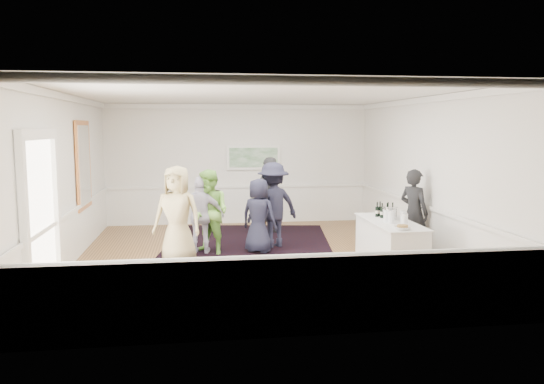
{
  "coord_description": "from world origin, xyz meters",
  "views": [
    {
      "loc": [
        -1.08,
        -10.21,
        2.58
      ],
      "look_at": [
        0.38,
        0.2,
        1.3
      ],
      "focal_mm": 35.0,
      "sensor_mm": 36.0,
      "label": 1
    }
  ],
  "objects": [
    {
      "name": "guest_lilac",
      "position": [
        -1.03,
        0.56,
        0.8
      ],
      "size": [
        0.97,
        0.5,
        1.59
      ],
      "primitive_type": "imported",
      "rotation": [
        0.0,
        0.0,
        3.02
      ],
      "color": "silver",
      "rests_on": "floor"
    },
    {
      "name": "landscape_painting",
      "position": [
        0.4,
        3.95,
        1.78
      ],
      "size": [
        1.44,
        0.06,
        0.66
      ],
      "color": "white",
      "rests_on": "wall_back"
    },
    {
      "name": "area_rug",
      "position": [
        -0.02,
        1.15,
        0.01
      ],
      "size": [
        4.19,
        5.13,
        0.02
      ],
      "primitive_type": "cube",
      "rotation": [
        0.0,
        0.0,
        -0.14
      ],
      "color": "black",
      "rests_on": "floor"
    },
    {
      "name": "guest_tan",
      "position": [
        -1.48,
        -0.23,
        0.94
      ],
      "size": [
        1.05,
        0.84,
        1.88
      ],
      "primitive_type": "imported",
      "rotation": [
        0.0,
        0.0,
        -0.3
      ],
      "color": "tan",
      "rests_on": "floor"
    },
    {
      "name": "ceiling",
      "position": [
        0.0,
        0.0,
        3.2
      ],
      "size": [
        7.0,
        8.0,
        0.02
      ],
      "primitive_type": "cube",
      "color": "white",
      "rests_on": "wall_back"
    },
    {
      "name": "wainscoting",
      "position": [
        0.0,
        0.0,
        0.5
      ],
      "size": [
        7.0,
        8.0,
        1.0
      ],
      "primitive_type": null,
      "color": "white",
      "rests_on": "floor"
    },
    {
      "name": "bartender",
      "position": [
        3.2,
        -0.2,
        0.88
      ],
      "size": [
        0.69,
        0.77,
        1.76
      ],
      "primitive_type": "imported",
      "rotation": [
        0.0,
        0.0,
        2.11
      ],
      "color": "black",
      "rests_on": "floor"
    },
    {
      "name": "wine_bottles",
      "position": [
        2.52,
        -0.38,
        0.99
      ],
      "size": [
        0.35,
        0.27,
        0.31
      ],
      "color": "black",
      "rests_on": "serving_table"
    },
    {
      "name": "floor",
      "position": [
        0.0,
        0.0,
        0.0
      ],
      "size": [
        8.0,
        8.0,
        0.0
      ],
      "primitive_type": "plane",
      "color": "olive",
      "rests_on": "ground"
    },
    {
      "name": "wall_front",
      "position": [
        0.0,
        -4.0,
        1.6
      ],
      "size": [
        7.0,
        0.02,
        3.2
      ],
      "primitive_type": "cube",
      "color": "white",
      "rests_on": "floor"
    },
    {
      "name": "guest_navy",
      "position": [
        0.14,
        0.48,
        0.77
      ],
      "size": [
        0.9,
        0.82,
        1.55
      ],
      "primitive_type": "imported",
      "rotation": [
        0.0,
        0.0,
        2.58
      ],
      "color": "black",
      "rests_on": "floor"
    },
    {
      "name": "guest_dark_a",
      "position": [
        0.5,
        0.93,
        0.92
      ],
      "size": [
        1.36,
        1.08,
        1.84
      ],
      "primitive_type": "imported",
      "rotation": [
        0.0,
        0.0,
        3.53
      ],
      "color": "black",
      "rests_on": "floor"
    },
    {
      "name": "wall_left",
      "position": [
        -3.5,
        0.0,
        1.6
      ],
      "size": [
        0.02,
        8.0,
        3.2
      ],
      "primitive_type": "cube",
      "color": "white",
      "rests_on": "floor"
    },
    {
      "name": "wall_right",
      "position": [
        3.5,
        0.0,
        1.6
      ],
      "size": [
        0.02,
        8.0,
        3.2
      ],
      "primitive_type": "cube",
      "color": "white",
      "rests_on": "floor"
    },
    {
      "name": "guest_dark_b",
      "position": [
        0.59,
        2.37,
        0.94
      ],
      "size": [
        0.82,
        0.75,
        1.87
      ],
      "primitive_type": "imported",
      "rotation": [
        0.0,
        0.0,
        3.72
      ],
      "color": "black",
      "rests_on": "floor"
    },
    {
      "name": "mirror",
      "position": [
        -3.45,
        1.3,
        1.8
      ],
      "size": [
        0.05,
        1.25,
        1.85
      ],
      "color": "#E48843",
      "rests_on": "wall_left"
    },
    {
      "name": "guest_green",
      "position": [
        -0.85,
        0.51,
        0.87
      ],
      "size": [
        1.07,
        1.05,
        1.73
      ],
      "primitive_type": "imported",
      "rotation": [
        0.0,
        0.0,
        -0.71
      ],
      "color": "#80C850",
      "rests_on": "floor"
    },
    {
      "name": "juice_pitchers",
      "position": [
        2.49,
        -1.09,
        0.95
      ],
      "size": [
        0.38,
        0.56,
        0.24
      ],
      "color": "#60A63B",
      "rests_on": "serving_table"
    },
    {
      "name": "wall_back",
      "position": [
        0.0,
        4.0,
        1.6
      ],
      "size": [
        7.0,
        0.02,
        3.2
      ],
      "primitive_type": "cube",
      "color": "white",
      "rests_on": "floor"
    },
    {
      "name": "doorway",
      "position": [
        -3.45,
        -1.9,
        1.42
      ],
      "size": [
        0.1,
        1.78,
        2.56
      ],
      "color": "white",
      "rests_on": "wall_left"
    },
    {
      "name": "nut_bowl",
      "position": [
        2.39,
        -1.63,
        0.87
      ],
      "size": [
        0.28,
        0.28,
        0.08
      ],
      "color": "white",
      "rests_on": "serving_table"
    },
    {
      "name": "serving_table",
      "position": [
        2.49,
        -0.82,
        0.42
      ],
      "size": [
        0.79,
        2.06,
        0.83
      ],
      "color": "silver",
      "rests_on": "floor"
    },
    {
      "name": "ice_bucket",
      "position": [
        2.54,
        -0.66,
        0.95
      ],
      "size": [
        0.26,
        0.26,
        0.24
      ],
      "primitive_type": "cylinder",
      "color": "silver",
      "rests_on": "serving_table"
    }
  ]
}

